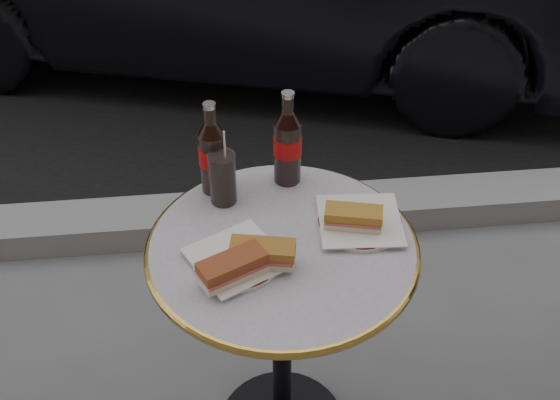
{
  "coord_description": "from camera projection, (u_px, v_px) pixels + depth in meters",
  "views": [
    {
      "loc": [
        -0.13,
        -1.15,
        1.81
      ],
      "look_at": [
        0.0,
        0.05,
        0.82
      ],
      "focal_mm": 45.0,
      "sensor_mm": 36.0,
      "label": 1
    }
  ],
  "objects": [
    {
      "name": "plate_left",
      "position": [
        237.0,
        260.0,
        1.53
      ],
      "size": [
        0.24,
        0.24,
        0.01
      ],
      "primitive_type": "cylinder",
      "rotation": [
        0.0,
        0.0,
        0.31
      ],
      "color": "silver",
      "rests_on": "bistro_table"
    },
    {
      "name": "sandwich_left_b",
      "position": [
        263.0,
        254.0,
        1.5
      ],
      "size": [
        0.15,
        0.09,
        0.05
      ],
      "primitive_type": "cube",
      "rotation": [
        0.0,
        0.0,
        -0.2
      ],
      "color": "#A7692A",
      "rests_on": "plate_left"
    },
    {
      "name": "cola_glass",
      "position": [
        223.0,
        178.0,
        1.66
      ],
      "size": [
        0.07,
        0.07,
        0.14
      ],
      "primitive_type": "cylinder",
      "rotation": [
        0.0,
        0.0,
        -0.11
      ],
      "color": "black",
      "rests_on": "bistro_table"
    },
    {
      "name": "cola_bottle_left",
      "position": [
        212.0,
        148.0,
        1.66
      ],
      "size": [
        0.09,
        0.09,
        0.25
      ],
      "primitive_type": null,
      "rotation": [
        0.0,
        0.0,
        -0.41
      ],
      "color": "black",
      "rests_on": "bistro_table"
    },
    {
      "name": "bistro_table",
      "position": [
        282.0,
        348.0,
        1.81
      ],
      "size": [
        0.62,
        0.62,
        0.73
      ],
      "primitive_type": null,
      "color": "#BAB2C4",
      "rests_on": "ground"
    },
    {
      "name": "sandwich_left_a",
      "position": [
        232.0,
        269.0,
        1.47
      ],
      "size": [
        0.16,
        0.12,
        0.05
      ],
      "primitive_type": "cube",
      "rotation": [
        0.0,
        0.0,
        0.45
      ],
      "color": "brown",
      "rests_on": "plate_left"
    },
    {
      "name": "plate_right",
      "position": [
        360.0,
        223.0,
        1.63
      ],
      "size": [
        0.24,
        0.24,
        0.01
      ],
      "primitive_type": "cylinder",
      "rotation": [
        0.0,
        0.0,
        -0.24
      ],
      "color": "silver",
      "rests_on": "bistro_table"
    },
    {
      "name": "cola_bottle_right",
      "position": [
        288.0,
        138.0,
        1.68
      ],
      "size": [
        0.09,
        0.09,
        0.25
      ],
      "primitive_type": null,
      "rotation": [
        0.0,
        0.0,
        0.4
      ],
      "color": "black",
      "rests_on": "bistro_table"
    },
    {
      "name": "curb",
      "position": [
        257.0,
        216.0,
        2.7
      ],
      "size": [
        40.0,
        0.2,
        0.12
      ],
      "primitive_type": "cube",
      "color": "gray",
      "rests_on": "ground"
    },
    {
      "name": "sandwich_right",
      "position": [
        353.0,
        219.0,
        1.6
      ],
      "size": [
        0.14,
        0.09,
        0.05
      ],
      "primitive_type": "cube",
      "rotation": [
        0.0,
        0.0,
        -0.24
      ],
      "color": "#B3792D",
      "rests_on": "plate_right"
    }
  ]
}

